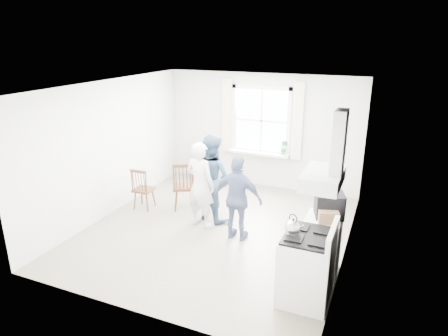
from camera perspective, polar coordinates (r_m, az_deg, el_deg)
room_shell at (r=6.90m, az=-1.07°, el=0.87°), size 4.62×5.12×2.64m
window_assembly at (r=9.07m, az=5.31°, el=6.18°), size 1.88×0.24×1.70m
range_hood at (r=4.92m, az=14.66°, el=0.22°), size 0.45×0.76×0.94m
shelf_unit at (r=9.75m, az=-2.94°, el=0.65°), size 0.40×0.30×0.80m
gas_stove at (r=5.54m, az=11.76°, el=-13.62°), size 0.68×0.76×1.12m
kettle at (r=5.23m, az=9.78°, el=-8.41°), size 0.21×0.21×0.29m
low_cabinet at (r=6.14m, az=13.76°, el=-10.69°), size 0.50×0.55×0.90m
stereo_stack at (r=5.93m, az=14.82°, el=-5.11°), size 0.48×0.45×0.35m
cardboard_box at (r=5.78m, az=14.63°, el=-6.71°), size 0.32×0.27×0.18m
windsor_chair_a at (r=7.97m, az=-5.80°, el=-1.93°), size 0.57×0.56×1.01m
windsor_chair_b at (r=8.15m, az=-11.80°, el=-2.39°), size 0.39×0.38×0.88m
person_left at (r=7.24m, az=-3.41°, el=-2.43°), size 0.68×0.68×1.61m
person_mid at (r=7.52m, az=-1.82°, el=-1.40°), size 1.03×1.03×1.66m
person_right at (r=6.80m, az=2.01°, el=-4.39°), size 0.91×0.91×1.49m
potted_plant at (r=8.94m, az=8.52°, el=2.93°), size 0.22×0.22×0.33m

